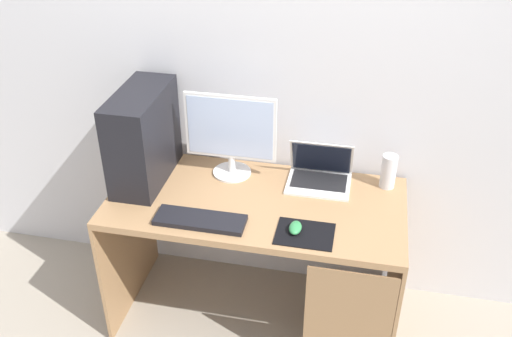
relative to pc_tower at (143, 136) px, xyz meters
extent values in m
plane|color=#9E9384|center=(0.59, -0.09, -1.01)|extent=(8.00, 8.00, 0.00)
cube|color=silver|center=(0.59, 0.30, 0.29)|extent=(4.00, 0.04, 2.60)
cube|color=#A37A51|center=(0.59, -0.09, -0.26)|extent=(1.44, 0.70, 0.03)
cube|color=#A37A51|center=(-0.12, -0.09, -0.64)|extent=(0.02, 0.70, 0.74)
cube|color=#A37A51|center=(1.30, -0.09, -0.64)|extent=(0.02, 0.70, 0.74)
cube|color=#96704B|center=(1.09, -0.43, -0.60)|extent=(0.40, 0.01, 0.59)
cube|color=black|center=(0.00, 0.00, 0.00)|extent=(0.22, 0.49, 0.48)
cylinder|color=white|center=(0.42, 0.12, -0.23)|extent=(0.20, 0.20, 0.01)
cylinder|color=white|center=(0.42, 0.12, -0.18)|extent=(0.04, 0.04, 0.09)
cube|color=white|center=(0.42, 0.12, 0.04)|extent=(0.46, 0.02, 0.34)
cube|color=#B2C6EA|center=(0.42, 0.11, 0.04)|extent=(0.43, 0.00, 0.31)
cube|color=white|center=(0.87, 0.10, -0.23)|extent=(0.32, 0.24, 0.01)
cube|color=black|center=(0.87, 0.12, -0.22)|extent=(0.28, 0.16, 0.00)
cube|color=white|center=(0.87, 0.18, -0.12)|extent=(0.32, 0.10, 0.21)
cube|color=black|center=(0.87, 0.17, -0.12)|extent=(0.29, 0.09, 0.19)
cylinder|color=silver|center=(1.21, 0.16, -0.15)|extent=(0.08, 0.08, 0.18)
cube|color=black|center=(0.38, -0.31, -0.23)|extent=(0.42, 0.14, 0.02)
cube|color=black|center=(0.86, -0.30, -0.24)|extent=(0.26, 0.20, 0.00)
ellipsoid|color=#338C4C|center=(0.81, -0.29, -0.22)|extent=(0.06, 0.10, 0.03)
camera|label=1|loc=(1.05, -2.31, 1.36)|focal=39.99mm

